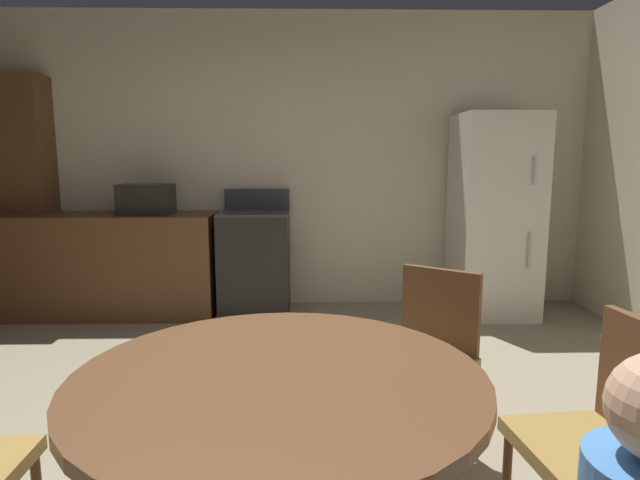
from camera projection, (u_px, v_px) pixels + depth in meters
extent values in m
cube|color=beige|center=(292.00, 162.00, 4.92)|extent=(5.79, 0.12, 2.70)
cube|color=brown|center=(107.00, 265.00, 4.63)|extent=(1.93, 0.60, 0.90)
cube|color=brown|center=(27.00, 196.00, 4.70)|extent=(0.44, 0.36, 2.10)
cube|color=black|center=(255.00, 264.00, 4.66)|extent=(0.60, 0.60, 0.90)
cube|color=#38383D|center=(254.00, 213.00, 4.59)|extent=(0.60, 0.60, 0.02)
cube|color=#38383D|center=(257.00, 199.00, 4.85)|extent=(0.60, 0.04, 0.18)
cube|color=silver|center=(494.00, 216.00, 4.59)|extent=(0.68, 0.66, 1.76)
cylinder|color=#B2B2B7|center=(534.00, 171.00, 4.19)|extent=(0.02, 0.02, 0.22)
cylinder|color=#B2B2B7|center=(529.00, 251.00, 4.29)|extent=(0.02, 0.02, 0.30)
cube|color=black|center=(146.00, 199.00, 4.55)|extent=(0.44, 0.32, 0.26)
cylinder|color=brown|center=(279.00, 379.00, 1.52)|extent=(1.21, 1.21, 0.04)
cylinder|color=brown|center=(440.00, 444.00, 2.15)|extent=(0.03, 0.03, 0.43)
cylinder|color=brown|center=(369.00, 420.00, 2.35)|extent=(0.03, 0.03, 0.43)
cylinder|color=brown|center=(470.00, 412.00, 2.42)|extent=(0.03, 0.03, 0.43)
cylinder|color=brown|center=(404.00, 393.00, 2.62)|extent=(0.03, 0.03, 0.43)
cube|color=#A37F3D|center=(422.00, 367.00, 2.35)|extent=(0.56, 0.56, 0.05)
cube|color=brown|center=(440.00, 312.00, 2.46)|extent=(0.32, 0.26, 0.42)
cylinder|color=brown|center=(594.00, 480.00, 1.91)|extent=(0.03, 0.03, 0.43)
cube|color=#A37F3D|center=(585.00, 449.00, 1.68)|extent=(0.44, 0.44, 0.05)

